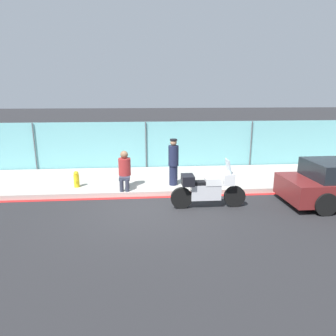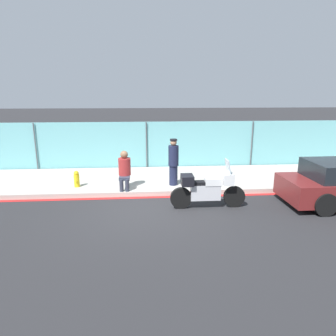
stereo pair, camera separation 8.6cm
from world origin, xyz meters
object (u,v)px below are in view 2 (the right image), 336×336
(person_seated_on_curb, at_px, (124,168))
(motorcycle, at_px, (207,189))
(fire_hydrant, at_px, (77,179))
(officer_standing, at_px, (173,162))

(person_seated_on_curb, bearing_deg, motorcycle, -31.85)
(person_seated_on_curb, distance_m, fire_hydrant, 1.80)
(motorcycle, bearing_deg, fire_hydrant, 156.26)
(officer_standing, distance_m, fire_hydrant, 3.50)
(officer_standing, bearing_deg, fire_hydrant, 179.57)
(motorcycle, relative_size, fire_hydrant, 3.93)
(motorcycle, relative_size, officer_standing, 1.37)
(motorcycle, bearing_deg, officer_standing, 114.63)
(motorcycle, xyz_separation_m, fire_hydrant, (-4.31, 1.90, -0.15))
(officer_standing, height_order, person_seated_on_curb, officer_standing)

